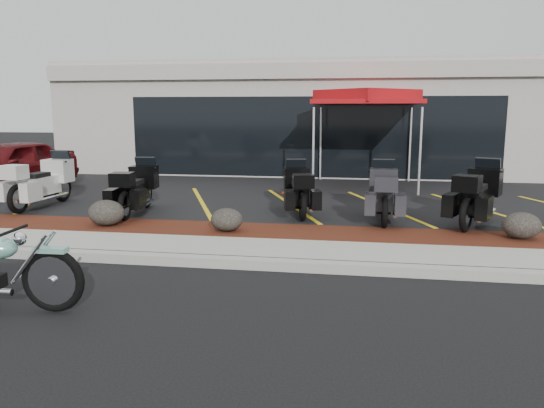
% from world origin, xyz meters
% --- Properties ---
extents(ground, '(90.00, 90.00, 0.00)m').
position_xyz_m(ground, '(0.00, 0.00, 0.00)').
color(ground, black).
rests_on(ground, ground).
extents(curb, '(24.00, 0.25, 0.15)m').
position_xyz_m(curb, '(0.00, 0.90, 0.07)').
color(curb, gray).
rests_on(curb, ground).
extents(sidewalk, '(24.00, 1.20, 0.15)m').
position_xyz_m(sidewalk, '(0.00, 1.60, 0.07)').
color(sidewalk, gray).
rests_on(sidewalk, ground).
extents(mulch_bed, '(24.00, 1.20, 0.16)m').
position_xyz_m(mulch_bed, '(0.00, 2.80, 0.08)').
color(mulch_bed, '#380E0C').
rests_on(mulch_bed, ground).
extents(upper_lot, '(26.00, 9.60, 0.15)m').
position_xyz_m(upper_lot, '(0.00, 8.20, 0.07)').
color(upper_lot, black).
rests_on(upper_lot, ground).
extents(dealership_building, '(18.00, 8.16, 4.00)m').
position_xyz_m(dealership_building, '(0.00, 14.47, 2.01)').
color(dealership_building, gray).
rests_on(dealership_building, ground).
extents(boulder_left, '(0.71, 0.59, 0.50)m').
position_xyz_m(boulder_left, '(-3.24, 2.70, 0.41)').
color(boulder_left, black).
rests_on(boulder_left, mulch_bed).
extents(boulder_mid, '(0.60, 0.50, 0.43)m').
position_xyz_m(boulder_mid, '(-0.82, 2.61, 0.37)').
color(boulder_mid, black).
rests_on(boulder_mid, mulch_bed).
extents(boulder_right, '(0.66, 0.55, 0.47)m').
position_xyz_m(boulder_right, '(4.40, 2.85, 0.39)').
color(boulder_right, black).
rests_on(boulder_right, mulch_bed).
extents(hero_cruiser, '(2.95, 0.86, 1.03)m').
position_xyz_m(hero_cruiser, '(-1.97, -1.23, 0.51)').
color(hero_cruiser, '#6EAC9A').
rests_on(hero_cruiser, ground).
extents(touring_white, '(0.98, 2.23, 1.27)m').
position_xyz_m(touring_white, '(-5.59, 5.13, 0.78)').
color(touring_white, silver).
rests_on(touring_white, upper_lot).
extents(touring_black_front, '(0.95, 2.09, 1.18)m').
position_xyz_m(touring_black_front, '(-3.23, 4.69, 0.74)').
color(touring_black_front, black).
rests_on(touring_black_front, upper_lot).
extents(touring_black_mid, '(1.15, 2.08, 1.14)m').
position_xyz_m(touring_black_mid, '(0.17, 5.15, 0.72)').
color(touring_black_mid, black).
rests_on(touring_black_mid, upper_lot).
extents(touring_grey, '(0.81, 2.06, 1.19)m').
position_xyz_m(touring_grey, '(2.10, 4.87, 0.75)').
color(touring_grey, '#2A292E').
rests_on(touring_grey, upper_lot).
extents(touring_black_rear, '(1.65, 2.32, 1.26)m').
position_xyz_m(touring_black_rear, '(4.19, 4.68, 0.78)').
color(touring_black_rear, black).
rests_on(touring_black_rear, upper_lot).
extents(parked_car, '(2.38, 4.42, 1.43)m').
position_xyz_m(parked_car, '(-7.87, 6.30, 0.87)').
color(parked_car, '#4D0B0E').
rests_on(parked_car, upper_lot).
extents(traffic_cone, '(0.38, 0.38, 0.43)m').
position_xyz_m(traffic_cone, '(-0.29, 7.34, 0.36)').
color(traffic_cone, red).
rests_on(traffic_cone, upper_lot).
extents(popup_canopy, '(3.69, 3.69, 2.79)m').
position_xyz_m(popup_canopy, '(1.76, 8.96, 2.68)').
color(popup_canopy, silver).
rests_on(popup_canopy, upper_lot).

